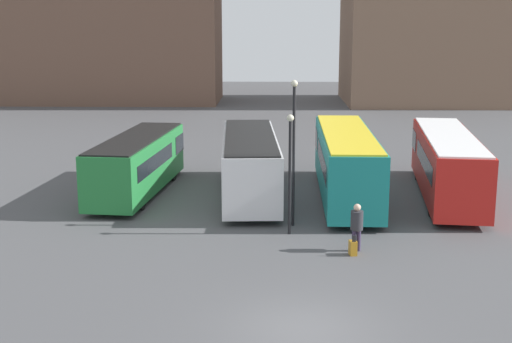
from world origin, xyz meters
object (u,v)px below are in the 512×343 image
Objects in this scene: suitcase at (353,248)px; lamp_post_1 at (294,142)px; bus_1 at (250,163)px; bus_3 at (447,163)px; bus_2 at (346,162)px; traveler at (357,223)px; bus_0 at (138,162)px; lamp_post_0 at (290,163)px.

lamp_post_1 reaches higher than suitcase.
bus_3 is (9.64, 0.02, 0.04)m from bus_1.
bus_2 is 15.24× the size of suitcase.
bus_1 is at bearing 96.52° from bus_3.
suitcase is at bearing 151.06° from traveler.
bus_3 is 15.23× the size of suitcase.
lamp_post_1 is (7.60, -5.57, 2.02)m from bus_0.
bus_0 is 15.25m from bus_3.
lamp_post_1 is at bearing 25.34° from traveler.
traveler is 4.75m from lamp_post_1.
lamp_post_1 is (-7.64, -5.20, 1.88)m from bus_3.
bus_0 is 0.85× the size of bus_3.
lamp_post_1 is at bearing -120.69° from bus_0.
lamp_post_0 is 0.80× the size of lamp_post_1.
bus_3 is 2.47× the size of lamp_post_0.
lamp_post_1 is at bearing 81.72° from lamp_post_0.
bus_1 is 9.99m from suitcase.
bus_0 is 9.64m from lamp_post_1.
traveler is at bearing -55.46° from lamp_post_1.
bus_1 is 6.12× the size of traveler.
lamp_post_0 is (-2.87, -6.17, 1.15)m from bus_2.
suitcase is 4.36m from lamp_post_0.
bus_3 is 6.59× the size of traveler.
bus_1 is at bearing 17.54° from traveler.
lamp_post_1 is at bearing 130.62° from bus_3.
suitcase is (-5.53, -9.02, -1.42)m from bus_3.
bus_3 is at bearing 34.21° from lamp_post_1.
bus_0 is at bearing 36.78° from suitcase.
lamp_post_1 is (1.99, -5.18, 1.93)m from bus_1.
lamp_post_0 is at bearing -126.94° from bus_0.
lamp_post_1 reaches higher than bus_3.
bus_0 is 5.62m from bus_1.
bus_3 is at bearing -85.84° from bus_0.
bus_3 is at bearing -40.69° from suitcase.
traveler reaches higher than suitcase.
traveler is 0.96m from suitcase.
bus_1 is 6.78m from lamp_post_0.
bus_3 reaches higher than traveler.
bus_3 is at bearing -41.29° from traveler.
traveler is 0.30× the size of lamp_post_1.
bus_0 is at bearing 137.49° from lamp_post_0.
bus_1 reaches higher than bus_0.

